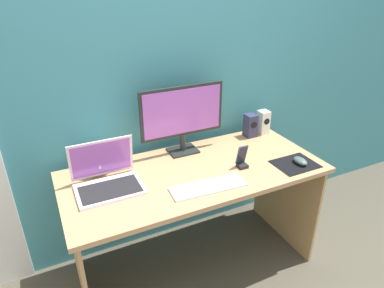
# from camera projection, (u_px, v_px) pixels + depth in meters

# --- Properties ---
(ground_plane) EXTENTS (8.00, 8.00, 0.00)m
(ground_plane) POSITION_uv_depth(u_px,v_px,m) (194.00, 264.00, 2.29)
(ground_plane) COLOR #484336
(wall_back) EXTENTS (6.00, 0.04, 2.50)m
(wall_back) POSITION_uv_depth(u_px,v_px,m) (165.00, 65.00, 2.07)
(wall_back) COLOR teal
(wall_back) RESTS_ON ground_plane
(desk) EXTENTS (1.50, 0.67, 0.73)m
(desk) POSITION_uv_depth(u_px,v_px,m) (195.00, 191.00, 2.03)
(desk) COLOR tan
(desk) RESTS_ON ground_plane
(monitor) EXTENTS (0.53, 0.14, 0.43)m
(monitor) POSITION_uv_depth(u_px,v_px,m) (182.00, 116.00, 2.06)
(monitor) COLOR black
(monitor) RESTS_ON desk
(speaker_right) EXTENTS (0.07, 0.08, 0.17)m
(speaker_right) POSITION_uv_depth(u_px,v_px,m) (263.00, 122.00, 2.38)
(speaker_right) COLOR silver
(speaker_right) RESTS_ON desk
(speaker_near_monitor) EXTENTS (0.07, 0.08, 0.16)m
(speaker_near_monitor) POSITION_uv_depth(u_px,v_px,m) (250.00, 126.00, 2.34)
(speaker_near_monitor) COLOR #2B2D4D
(speaker_near_monitor) RESTS_ON desk
(laptop) EXTENTS (0.34, 0.27, 0.24)m
(laptop) POSITION_uv_depth(u_px,v_px,m) (107.00, 179.00, 1.79)
(laptop) COLOR white
(laptop) RESTS_ON desk
(fishbowl) EXTENTS (0.19, 0.19, 0.19)m
(fishbowl) POSITION_uv_depth(u_px,v_px,m) (96.00, 158.00, 1.91)
(fishbowl) COLOR silver
(fishbowl) RESTS_ON desk
(keyboard_external) EXTENTS (0.42, 0.16, 0.01)m
(keyboard_external) POSITION_uv_depth(u_px,v_px,m) (208.00, 187.00, 1.80)
(keyboard_external) COLOR white
(keyboard_external) RESTS_ON desk
(mousepad) EXTENTS (0.25, 0.20, 0.00)m
(mousepad) POSITION_uv_depth(u_px,v_px,m) (295.00, 164.00, 2.02)
(mousepad) COLOR black
(mousepad) RESTS_ON desk
(mouse) EXTENTS (0.06, 0.10, 0.04)m
(mouse) POSITION_uv_depth(u_px,v_px,m) (300.00, 161.00, 2.02)
(mouse) COLOR #445753
(mouse) RESTS_ON mousepad
(phone_in_dock) EXTENTS (0.06, 0.06, 0.14)m
(phone_in_dock) POSITION_uv_depth(u_px,v_px,m) (242.00, 160.00, 1.98)
(phone_in_dock) COLOR black
(phone_in_dock) RESTS_ON desk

